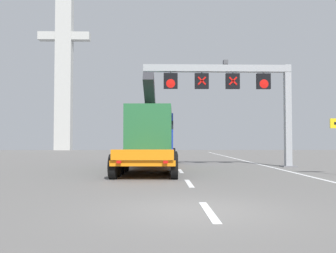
{
  "coord_description": "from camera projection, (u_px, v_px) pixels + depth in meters",
  "views": [
    {
      "loc": [
        -0.9,
        -9.03,
        1.71
      ],
      "look_at": [
        -0.33,
        14.06,
        2.57
      ],
      "focal_mm": 39.4,
      "sensor_mm": 36.0,
      "label": 1
    }
  ],
  "objects": [
    {
      "name": "lane_markings",
      "position": [
        173.0,
        160.0,
        31.96
      ],
      "size": [
        0.2,
        60.58,
        0.01
      ],
      "color": "silver",
      "rests_on": "ground"
    },
    {
      "name": "bridge_pylon_distant",
      "position": [
        64.0,
        56.0,
        65.01
      ],
      "size": [
        9.0,
        2.0,
        32.36
      ],
      "color": "#B7B7B2",
      "rests_on": "ground"
    },
    {
      "name": "edge_line_right",
      "position": [
        283.0,
        170.0,
        21.12
      ],
      "size": [
        0.2,
        63.0,
        0.01
      ],
      "primitive_type": "cube",
      "color": "silver",
      "rests_on": "ground"
    },
    {
      "name": "overhead_lane_gantry",
      "position": [
        238.0,
        86.0,
        23.73
      ],
      "size": [
        9.77,
        0.9,
        6.88
      ],
      "color": "#9EA0A5",
      "rests_on": "ground"
    },
    {
      "name": "ground",
      "position": [
        196.0,
        210.0,
        8.98
      ],
      "size": [
        112.0,
        112.0,
        0.0
      ],
      "primitive_type": "plane",
      "color": "slate"
    },
    {
      "name": "heavy_haul_truck_orange",
      "position": [
        153.0,
        136.0,
        23.64
      ],
      "size": [
        3.5,
        14.14,
        5.3
      ],
      "color": "orange",
      "rests_on": "ground"
    }
  ]
}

